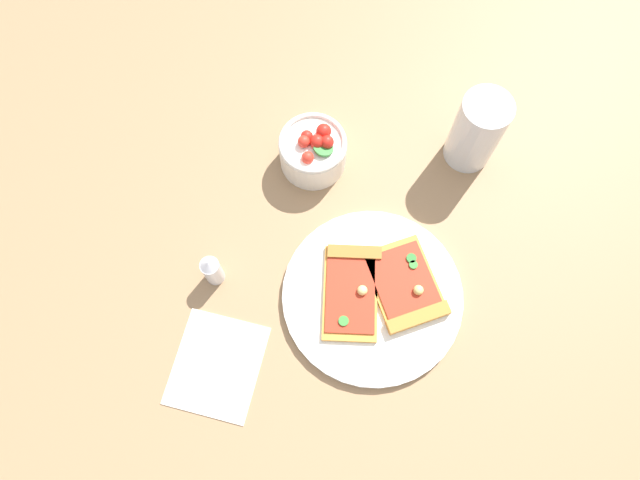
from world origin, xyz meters
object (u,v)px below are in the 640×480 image
object	(u,v)px
soda_glass	(476,133)
paper_napkin	(217,365)
salad_bowl	(313,151)
pizza_slice_near	(351,286)
pizza_slice_far	(407,290)
pepper_shaker	(212,270)
plate	(372,296)

from	to	relation	value
soda_glass	paper_napkin	size ratio (longest dim) A/B	0.98
salad_bowl	paper_napkin	bearing A→B (deg)	-115.03
pizza_slice_near	pizza_slice_far	distance (m)	0.08
soda_glass	paper_napkin	bearing A→B (deg)	-140.76
pizza_slice_near	pepper_shaker	bearing A→B (deg)	171.81
salad_bowl	pizza_slice_far	bearing A→B (deg)	-60.31
pizza_slice_far	soda_glass	bearing A→B (deg)	62.36
paper_napkin	pepper_shaker	size ratio (longest dim) A/B	2.00
pizza_slice_near	pizza_slice_far	size ratio (longest dim) A/B	0.98
plate	pizza_slice_far	world-z (taller)	pizza_slice_far
plate	pizza_slice_near	world-z (taller)	pizza_slice_near
pizza_slice_near	pepper_shaker	size ratio (longest dim) A/B	2.10
pepper_shaker	pizza_slice_near	bearing A→B (deg)	-8.19
salad_bowl	paper_napkin	world-z (taller)	salad_bowl
salad_bowl	paper_napkin	distance (m)	0.36
pizza_slice_near	paper_napkin	xyz separation A→B (m)	(-0.20, -0.11, -0.02)
soda_glass	paper_napkin	distance (m)	0.53
salad_bowl	paper_napkin	xyz separation A→B (m)	(-0.15, -0.33, -0.03)
pizza_slice_near	pepper_shaker	xyz separation A→B (m)	(-0.20, 0.03, 0.02)
pizza_slice_near	salad_bowl	distance (m)	0.23
pizza_slice_far	pepper_shaker	world-z (taller)	pepper_shaker
pizza_slice_far	paper_napkin	size ratio (longest dim) A/B	1.07
pizza_slice_near	pizza_slice_far	xyz separation A→B (m)	(0.08, -0.01, 0.00)
pizza_slice_near	plate	bearing A→B (deg)	-21.46
plate	pepper_shaker	size ratio (longest dim) A/B	3.80
pizza_slice_near	soda_glass	xyz separation A→B (m)	(0.21, 0.23, 0.04)
plate	pizza_slice_far	size ratio (longest dim) A/B	1.77
paper_napkin	pizza_slice_near	bearing A→B (deg)	27.77
plate	pizza_slice_far	distance (m)	0.05
plate	pizza_slice_near	xyz separation A→B (m)	(-0.03, 0.01, 0.01)
salad_bowl	paper_napkin	size ratio (longest dim) A/B	0.75
salad_bowl	pepper_shaker	world-z (taller)	salad_bowl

